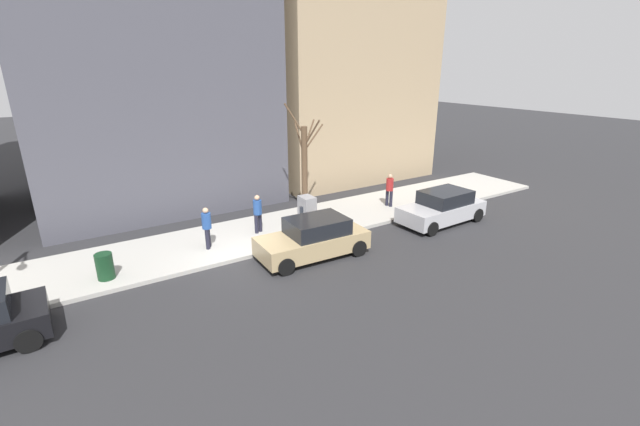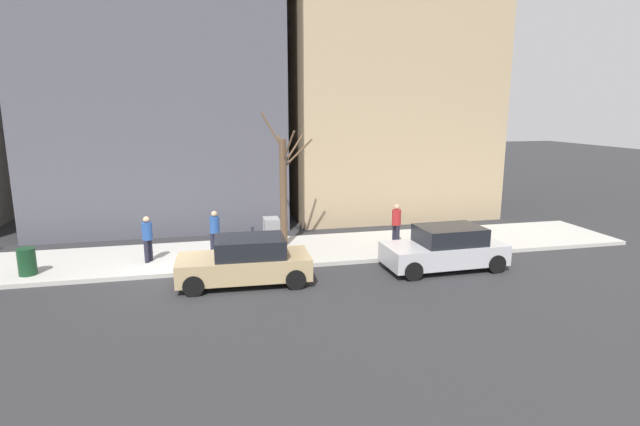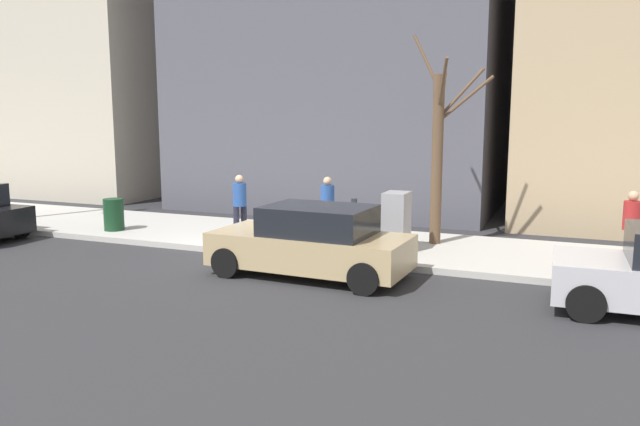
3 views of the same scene
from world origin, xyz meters
The scene contains 12 objects.
ground_plane centered at (0.00, 0.00, 0.00)m, with size 120.00×120.00×0.00m, color #2B2B2D.
sidewalk centered at (2.00, 0.00, 0.07)m, with size 4.00×36.00×0.15m, color #B2AFA8.
parked_car_silver centered at (-1.19, -9.21, 0.74)m, with size 2.03×4.25×1.52m.
parked_car_tan centered at (-1.11, -2.27, 0.74)m, with size 2.06×4.26×1.52m.
parking_meter centered at (0.45, -2.66, 0.98)m, with size 0.14×0.10×1.35m.
utility_box centered at (1.30, -3.43, 0.85)m, with size 0.83×0.61×1.43m.
bare_tree centered at (2.62, -4.12, 2.51)m, with size 1.64×2.05×5.26m.
trash_bin centered at (0.90, 4.72, 0.60)m, with size 0.56×0.56×0.90m, color #14381E.
pedestrian_near_meter centered at (1.67, -8.50, 1.09)m, with size 0.39×0.36×1.66m.
pedestrian_midblock centered at (1.97, -1.39, 1.09)m, with size 0.36×0.38×1.66m.
pedestrian_far_corner centered at (1.52, 0.97, 1.09)m, with size 0.37×0.36×1.66m.
office_block_center centered at (11.16, 0.84, 8.62)m, with size 11.32×11.32×17.23m, color #4C4C56.
Camera 1 is at (-13.86, 5.61, 7.02)m, focal length 24.00 mm.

